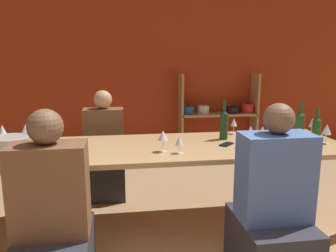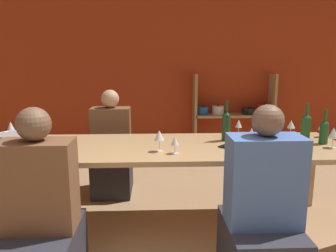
{
  "view_description": "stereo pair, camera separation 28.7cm",
  "coord_description": "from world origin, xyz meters",
  "px_view_note": "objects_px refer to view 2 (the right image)",
  "views": [
    {
      "loc": [
        -0.42,
        -1.16,
        1.47
      ],
      "look_at": [
        -0.02,
        1.63,
        0.9
      ],
      "focal_mm": 35.0,
      "sensor_mm": 36.0,
      "label": 1
    },
    {
      "loc": [
        -0.13,
        -1.18,
        1.47
      ],
      "look_at": [
        -0.02,
        1.63,
        0.9
      ],
      "focal_mm": 35.0,
      "sensor_mm": 36.0,
      "label": 2
    }
  ],
  "objects_px": {
    "mixing_bowl": "(15,139)",
    "wine_glass_red_c": "(175,142)",
    "person_near_b": "(42,227)",
    "wine_bottle_amber": "(306,128)",
    "wine_glass_white_c": "(33,126)",
    "wine_glass_empty_b": "(322,126)",
    "wine_glass_white_b": "(251,134)",
    "cell_phone": "(226,146)",
    "person_far_a": "(112,156)",
    "wine_glass_empty_c": "(159,136)",
    "wine_bottle_dark": "(226,125)",
    "wine_glass_red_a": "(333,133)",
    "person_near_a": "(261,225)",
    "wine_glass_red_d": "(264,133)",
    "wine_glass_empty_a": "(11,127)",
    "wine_glass_red_b": "(239,124)",
    "wine_glass_white_a": "(241,139)",
    "wine_glass_red_e": "(291,125)",
    "shelf_unit": "(233,127)",
    "dining_table": "(168,153)",
    "wine_bottle_green": "(324,131)"
  },
  "relations": [
    {
      "from": "wine_glass_white_a",
      "to": "wine_glass_empty_c",
      "type": "xyz_separation_m",
      "value": [
        -0.67,
        -0.01,
        0.03
      ]
    },
    {
      "from": "wine_glass_white_c",
      "to": "person_near_b",
      "type": "distance_m",
      "value": 1.29
    },
    {
      "from": "wine_glass_red_d",
      "to": "person_far_a",
      "type": "height_order",
      "value": "person_far_a"
    },
    {
      "from": "wine_bottle_dark",
      "to": "wine_glass_empty_b",
      "type": "bearing_deg",
      "value": 5.73
    },
    {
      "from": "person_near_a",
      "to": "person_far_a",
      "type": "height_order",
      "value": "person_near_a"
    },
    {
      "from": "wine_bottle_amber",
      "to": "person_far_a",
      "type": "bearing_deg",
      "value": 156.78
    },
    {
      "from": "wine_bottle_dark",
      "to": "cell_phone",
      "type": "xyz_separation_m",
      "value": [
        -0.04,
        -0.21,
        -0.14
      ]
    },
    {
      "from": "shelf_unit",
      "to": "wine_bottle_green",
      "type": "xyz_separation_m",
      "value": [
        0.29,
        -2.1,
        0.39
      ]
    },
    {
      "from": "mixing_bowl",
      "to": "wine_glass_red_c",
      "type": "relative_size",
      "value": 2.13
    },
    {
      "from": "dining_table",
      "to": "person_near_b",
      "type": "distance_m",
      "value": 1.17
    },
    {
      "from": "cell_phone",
      "to": "person_far_a",
      "type": "xyz_separation_m",
      "value": [
        -1.08,
        0.85,
        -0.34
      ]
    },
    {
      "from": "person_far_a",
      "to": "wine_glass_white_c",
      "type": "bearing_deg",
      "value": 33.78
    },
    {
      "from": "shelf_unit",
      "to": "wine_glass_red_b",
      "type": "relative_size",
      "value": 8.11
    },
    {
      "from": "wine_glass_red_d",
      "to": "mixing_bowl",
      "type": "bearing_deg",
      "value": 177.69
    },
    {
      "from": "wine_glass_red_a",
      "to": "person_near_a",
      "type": "height_order",
      "value": "person_near_a"
    },
    {
      "from": "wine_glass_empty_c",
      "to": "wine_glass_white_c",
      "type": "height_order",
      "value": "wine_glass_empty_c"
    },
    {
      "from": "wine_glass_white_c",
      "to": "cell_phone",
      "type": "xyz_separation_m",
      "value": [
        1.75,
        -0.41,
        -0.1
      ]
    },
    {
      "from": "wine_bottle_amber",
      "to": "wine_glass_red_e",
      "type": "relative_size",
      "value": 2.34
    },
    {
      "from": "dining_table",
      "to": "person_near_a",
      "type": "height_order",
      "value": "person_near_a"
    },
    {
      "from": "wine_glass_red_c",
      "to": "wine_glass_red_d",
      "type": "relative_size",
      "value": 0.87
    },
    {
      "from": "wine_bottle_amber",
      "to": "wine_glass_white_c",
      "type": "relative_size",
      "value": 2.3
    },
    {
      "from": "wine_glass_empty_b",
      "to": "wine_glass_empty_a",
      "type": "bearing_deg",
      "value": 179.71
    },
    {
      "from": "wine_glass_empty_a",
      "to": "shelf_unit",
      "type": "bearing_deg",
      "value": 36.27
    },
    {
      "from": "wine_glass_empty_c",
      "to": "cell_phone",
      "type": "relative_size",
      "value": 1.11
    },
    {
      "from": "wine_glass_white_a",
      "to": "wine_glass_white_c",
      "type": "bearing_deg",
      "value": 164.22
    },
    {
      "from": "person_far_a",
      "to": "wine_glass_red_b",
      "type": "bearing_deg",
      "value": 160.98
    },
    {
      "from": "wine_glass_empty_a",
      "to": "wine_glass_white_b",
      "type": "height_order",
      "value": "wine_glass_empty_a"
    },
    {
      "from": "wine_glass_red_e",
      "to": "wine_glass_empty_c",
      "type": "distance_m",
      "value": 1.38
    },
    {
      "from": "wine_glass_empty_c",
      "to": "wine_glass_white_b",
      "type": "bearing_deg",
      "value": 9.16
    },
    {
      "from": "mixing_bowl",
      "to": "wine_glass_red_c",
      "type": "height_order",
      "value": "wine_glass_red_c"
    },
    {
      "from": "wine_glass_red_a",
      "to": "wine_glass_empty_c",
      "type": "bearing_deg",
      "value": -178.02
    },
    {
      "from": "cell_phone",
      "to": "wine_glass_white_c",
      "type": "bearing_deg",
      "value": 166.9
    },
    {
      "from": "wine_glass_empty_b",
      "to": "wine_glass_white_b",
      "type": "xyz_separation_m",
      "value": [
        -0.77,
        -0.31,
        0.0
      ]
    },
    {
      "from": "mixing_bowl",
      "to": "wine_glass_red_c",
      "type": "xyz_separation_m",
      "value": [
        1.33,
        -0.26,
        0.03
      ]
    },
    {
      "from": "wine_glass_empty_a",
      "to": "wine_glass_white_a",
      "type": "relative_size",
      "value": 1.22
    },
    {
      "from": "wine_bottle_amber",
      "to": "wine_glass_white_c",
      "type": "height_order",
      "value": "wine_bottle_amber"
    },
    {
      "from": "person_near_b",
      "to": "mixing_bowl",
      "type": "bearing_deg",
      "value": 120.02
    },
    {
      "from": "wine_glass_empty_c",
      "to": "wine_glass_red_c",
      "type": "bearing_deg",
      "value": -28.6
    },
    {
      "from": "wine_bottle_dark",
      "to": "cell_phone",
      "type": "bearing_deg",
      "value": -100.75
    },
    {
      "from": "wine_glass_white_a",
      "to": "mixing_bowl",
      "type": "bearing_deg",
      "value": 174.58
    },
    {
      "from": "wine_bottle_amber",
      "to": "wine_glass_red_e",
      "type": "bearing_deg",
      "value": 90.85
    },
    {
      "from": "wine_glass_white_b",
      "to": "person_near_a",
      "type": "bearing_deg",
      "value": -100.31
    },
    {
      "from": "dining_table",
      "to": "wine_glass_empty_a",
      "type": "distance_m",
      "value": 1.47
    },
    {
      "from": "wine_glass_red_c",
      "to": "wine_glass_red_a",
      "type": "bearing_deg",
      "value": 4.98
    },
    {
      "from": "wine_glass_red_a",
      "to": "wine_glass_red_b",
      "type": "bearing_deg",
      "value": 143.85
    },
    {
      "from": "wine_bottle_dark",
      "to": "wine_glass_white_b",
      "type": "relative_size",
      "value": 2.24
    },
    {
      "from": "wine_glass_empty_a",
      "to": "wine_glass_white_c",
      "type": "height_order",
      "value": "wine_glass_empty_a"
    },
    {
      "from": "mixing_bowl",
      "to": "person_near_b",
      "type": "height_order",
      "value": "person_near_b"
    },
    {
      "from": "wine_glass_empty_a",
      "to": "person_near_b",
      "type": "xyz_separation_m",
      "value": [
        0.6,
        -1.05,
        -0.44
      ]
    },
    {
      "from": "wine_glass_empty_c",
      "to": "wine_glass_white_a",
      "type": "bearing_deg",
      "value": 1.13
    }
  ]
}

